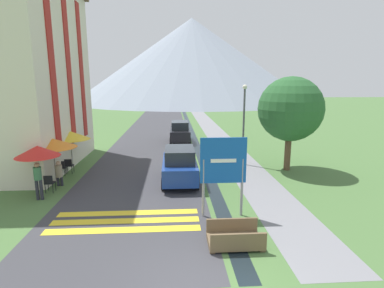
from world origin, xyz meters
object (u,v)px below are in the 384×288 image
at_px(parked_car_far, 180,132).
at_px(tree_by_path, 290,109).
at_px(hotel_building, 23,62).
at_px(streetlamp, 244,118).
at_px(cafe_chair_near_right, 49,182).
at_px(cafe_chair_far_left, 62,167).
at_px(road_sign, 223,167).
at_px(cafe_chair_far_right, 69,165).
at_px(cafe_umbrella_rear_yellow, 71,135).
at_px(cafe_umbrella_front_red, 38,151).
at_px(person_seated_near, 59,172).
at_px(footbridge, 235,238).
at_px(person_standing_terrace, 38,178).
at_px(cafe_umbrella_middle_orange, 53,143).
at_px(parked_car_near, 180,165).

distance_m(parked_car_far, tree_by_path, 11.14).
relative_size(hotel_building, streetlamp, 2.35).
bearing_deg(cafe_chair_near_right, cafe_chair_far_left, 101.77).
distance_m(road_sign, cafe_chair_far_right, 9.93).
height_order(road_sign, tree_by_path, tree_by_path).
height_order(cafe_chair_near_right, cafe_umbrella_rear_yellow, cafe_umbrella_rear_yellow).
bearing_deg(cafe_umbrella_front_red, streetlamp, 24.25).
bearing_deg(person_seated_near, footbridge, -38.67).
bearing_deg(cafe_chair_far_right, hotel_building, 123.47).
distance_m(parked_car_far, cafe_chair_far_left, 11.48).
distance_m(footbridge, cafe_umbrella_rear_yellow, 12.43).
xyz_separation_m(cafe_chair_far_left, cafe_umbrella_front_red, (0.12, -2.93, 1.55)).
height_order(hotel_building, cafe_chair_far_right, hotel_building).
xyz_separation_m(cafe_chair_far_left, person_seated_near, (0.47, -1.66, 0.19)).
relative_size(hotel_building, cafe_chair_near_right, 13.65).
distance_m(cafe_chair_far_left, tree_by_path, 13.19).
distance_m(cafe_chair_near_right, cafe_chair_far_right, 3.04).
relative_size(footbridge, person_standing_terrace, 1.00).
xyz_separation_m(footbridge, tree_by_path, (4.77, 8.10, 3.34)).
bearing_deg(person_standing_terrace, cafe_umbrella_middle_orange, 95.06).
distance_m(hotel_building, footbridge, 15.77).
bearing_deg(cafe_chair_near_right, road_sign, -17.56).
distance_m(cafe_chair_near_right, tree_by_path, 13.17).
xyz_separation_m(parked_car_near, cafe_chair_far_right, (-6.21, 1.86, -0.39)).
relative_size(footbridge, parked_car_far, 0.44).
bearing_deg(person_seated_near, cafe_umbrella_rear_yellow, 97.17).
xyz_separation_m(cafe_umbrella_middle_orange, tree_by_path, (12.76, 1.39, 1.53)).
bearing_deg(cafe_umbrella_middle_orange, cafe_chair_far_right, 82.40).
distance_m(parked_car_near, cafe_umbrella_middle_orange, 6.51).
bearing_deg(person_standing_terrace, cafe_umbrella_front_red, 105.41).
xyz_separation_m(parked_car_far, streetlamp, (3.76, -7.57, 2.04)).
bearing_deg(tree_by_path, person_seated_near, -170.66).
bearing_deg(streetlamp, road_sign, -108.64).
bearing_deg(streetlamp, tree_by_path, -30.21).
xyz_separation_m(hotel_building, person_seated_near, (3.01, -3.94, -5.54)).
height_order(cafe_chair_far_left, cafe_umbrella_front_red, cafe_umbrella_front_red).
bearing_deg(parked_car_near, tree_by_path, 15.93).
bearing_deg(cafe_umbrella_rear_yellow, tree_by_path, -5.60).
relative_size(parked_car_near, cafe_chair_near_right, 4.56).
bearing_deg(cafe_umbrella_rear_yellow, cafe_umbrella_front_red, -89.21).
height_order(hotel_building, parked_car_far, hotel_building).
distance_m(hotel_building, tree_by_path, 15.71).
height_order(cafe_umbrella_middle_orange, streetlamp, streetlamp).
bearing_deg(cafe_umbrella_middle_orange, parked_car_far, 57.14).
xyz_separation_m(cafe_chair_near_right, cafe_chair_far_left, (-0.36, 2.62, 0.00)).
distance_m(cafe_chair_far_left, cafe_umbrella_middle_orange, 1.84).
bearing_deg(parked_car_near, cafe_chair_far_right, 163.29).
height_order(parked_car_near, cafe_umbrella_rear_yellow, cafe_umbrella_rear_yellow).
relative_size(hotel_building, road_sign, 3.77).
xyz_separation_m(parked_car_far, cafe_chair_far_right, (-6.47, -8.88, -0.39)).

